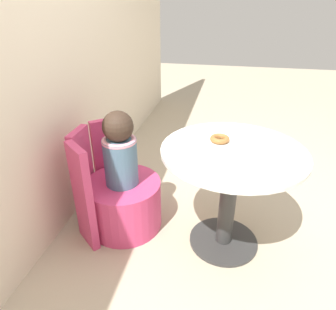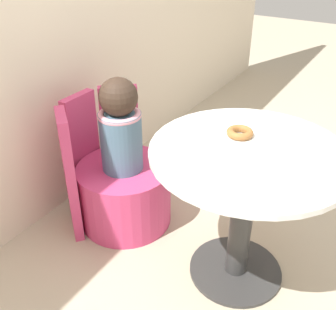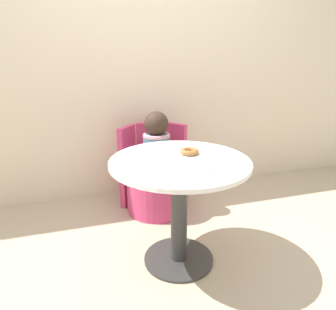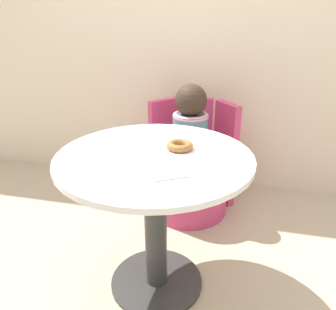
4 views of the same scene
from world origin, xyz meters
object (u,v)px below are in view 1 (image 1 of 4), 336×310
tub_chair (124,204)px  child_figure (120,150)px  donut (220,139)px  round_table (230,177)px

tub_chair → child_figure: child_figure is taller
donut → round_table: bearing=-137.4°
round_table → tub_chair: (0.04, 0.71, -0.34)m
round_table → child_figure: bearing=86.9°
round_table → child_figure: size_ratio=1.65×
tub_chair → round_table: bearing=-93.1°
child_figure → tub_chair: bearing=0.0°
donut → child_figure: bearing=94.9°
tub_chair → donut: (0.05, -0.63, 0.54)m
round_table → donut: 0.24m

